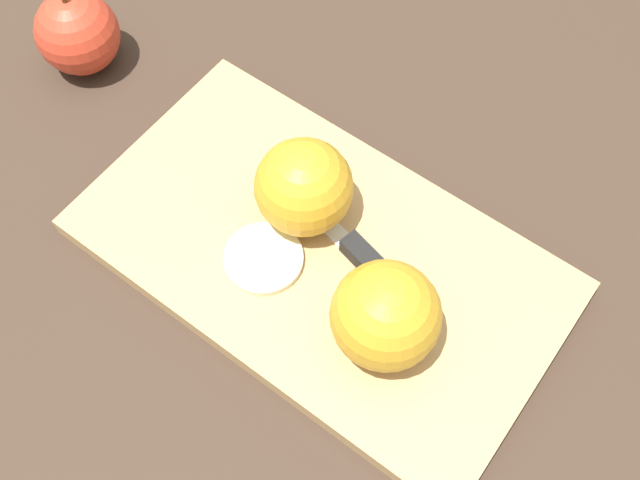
{
  "coord_description": "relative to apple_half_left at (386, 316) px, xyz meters",
  "views": [
    {
      "loc": [
        -0.16,
        0.24,
        0.57
      ],
      "look_at": [
        0.0,
        0.0,
        0.04
      ],
      "focal_mm": 42.0,
      "sensor_mm": 36.0,
      "label": 1
    }
  ],
  "objects": [
    {
      "name": "apple_half_left",
      "position": [
        0.0,
        0.0,
        0.0
      ],
      "size": [
        0.08,
        0.08,
        0.08
      ],
      "rotation": [
        0.0,
        0.0,
        3.76
      ],
      "color": "gold",
      "rests_on": "cutting_board"
    },
    {
      "name": "ground_plane",
      "position": [
        0.08,
        -0.04,
        -0.06
      ],
      "size": [
        4.0,
        4.0,
        0.0
      ],
      "primitive_type": "plane",
      "color": "#38281E"
    },
    {
      "name": "apple_whole",
      "position": [
        0.4,
        -0.1,
        -0.02
      ],
      "size": [
        0.08,
        0.08,
        0.09
      ],
      "color": "red",
      "rests_on": "ground_plane"
    },
    {
      "name": "knife",
      "position": [
        0.05,
        -0.05,
        -0.03
      ],
      "size": [
        0.17,
        0.07,
        0.02
      ],
      "rotation": [
        0.0,
        0.0,
        -0.29
      ],
      "color": "silver",
      "rests_on": "cutting_board"
    },
    {
      "name": "apple_half_right",
      "position": [
        0.11,
        -0.06,
        -0.0
      ],
      "size": [
        0.08,
        0.08,
        0.08
      ],
      "rotation": [
        0.0,
        0.0,
        4.35
      ],
      "color": "gold",
      "rests_on": "cutting_board"
    },
    {
      "name": "apple_slice",
      "position": [
        0.12,
        -0.0,
        -0.04
      ],
      "size": [
        0.07,
        0.07,
        0.01
      ],
      "color": "beige",
      "rests_on": "cutting_board"
    },
    {
      "name": "cutting_board",
      "position": [
        0.08,
        -0.04,
        -0.05
      ],
      "size": [
        0.42,
        0.25,
        0.02
      ],
      "color": "tan",
      "rests_on": "ground_plane"
    }
  ]
}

